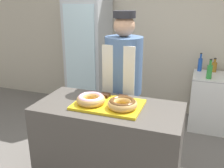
{
  "coord_description": "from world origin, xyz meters",
  "views": [
    {
      "loc": [
        0.74,
        -1.97,
        1.84
      ],
      "look_at": [
        0.0,
        0.1,
        1.1
      ],
      "focal_mm": 40.0,
      "sensor_mm": 36.0,
      "label": 1
    }
  ],
  "objects_px": {
    "bottle_blue": "(200,64)",
    "bottle_green_b": "(209,71)",
    "bottle_amber": "(214,67)",
    "donut_chocolate_glaze": "(122,103)",
    "baker_person": "(123,86)",
    "brownie_back_right": "(122,97)",
    "donut_light_glaze": "(91,99)",
    "serving_tray": "(108,105)",
    "beverage_fridge": "(89,55)",
    "brownie_back_left": "(105,95)"
  },
  "relations": [
    {
      "from": "bottle_blue",
      "to": "bottle_green_b",
      "type": "xyz_separation_m",
      "value": [
        0.13,
        -0.37,
        -0.0
      ]
    },
    {
      "from": "bottle_blue",
      "to": "donut_chocolate_glaze",
      "type": "bearing_deg",
      "value": -107.11
    },
    {
      "from": "bottle_amber",
      "to": "bottle_green_b",
      "type": "relative_size",
      "value": 0.76
    },
    {
      "from": "serving_tray",
      "to": "bottle_green_b",
      "type": "bearing_deg",
      "value": 60.24
    },
    {
      "from": "beverage_fridge",
      "to": "serving_tray",
      "type": "bearing_deg",
      "value": -60.26
    },
    {
      "from": "brownie_back_left",
      "to": "bottle_green_b",
      "type": "height_order",
      "value": "bottle_green_b"
    },
    {
      "from": "serving_tray",
      "to": "bottle_amber",
      "type": "bearing_deg",
      "value": 63.68
    },
    {
      "from": "donut_light_glaze",
      "to": "baker_person",
      "type": "relative_size",
      "value": 0.15
    },
    {
      "from": "baker_person",
      "to": "brownie_back_right",
      "type": "bearing_deg",
      "value": -73.67
    },
    {
      "from": "bottle_blue",
      "to": "bottle_green_b",
      "type": "relative_size",
      "value": 1.0
    },
    {
      "from": "donut_chocolate_glaze",
      "to": "bottle_amber",
      "type": "xyz_separation_m",
      "value": [
        0.81,
        2.0,
        -0.09
      ]
    },
    {
      "from": "donut_chocolate_glaze",
      "to": "bottle_green_b",
      "type": "xyz_separation_m",
      "value": [
        0.74,
        1.61,
        -0.06
      ]
    },
    {
      "from": "beverage_fridge",
      "to": "bottle_amber",
      "type": "xyz_separation_m",
      "value": [
        1.96,
        0.21,
        -0.08
      ]
    },
    {
      "from": "serving_tray",
      "to": "baker_person",
      "type": "relative_size",
      "value": 0.36
    },
    {
      "from": "brownie_back_right",
      "to": "bottle_blue",
      "type": "xyz_separation_m",
      "value": [
        0.67,
        1.78,
        -0.04
      ]
    },
    {
      "from": "serving_tray",
      "to": "bottle_blue",
      "type": "relative_size",
      "value": 2.25
    },
    {
      "from": "donut_light_glaze",
      "to": "bottle_green_b",
      "type": "bearing_deg",
      "value": 57.1
    },
    {
      "from": "donut_chocolate_glaze",
      "to": "baker_person",
      "type": "relative_size",
      "value": 0.15
    },
    {
      "from": "bottle_amber",
      "to": "bottle_blue",
      "type": "distance_m",
      "value": 0.21
    },
    {
      "from": "brownie_back_right",
      "to": "bottle_blue",
      "type": "distance_m",
      "value": 1.91
    },
    {
      "from": "baker_person",
      "to": "beverage_fridge",
      "type": "xyz_separation_m",
      "value": [
        -0.96,
        1.16,
        0.06
      ]
    },
    {
      "from": "serving_tray",
      "to": "brownie_back_right",
      "type": "xyz_separation_m",
      "value": [
        0.09,
        0.15,
        0.03
      ]
    },
    {
      "from": "bottle_green_b",
      "to": "donut_chocolate_glaze",
      "type": "bearing_deg",
      "value": -114.72
    },
    {
      "from": "baker_person",
      "to": "beverage_fridge",
      "type": "height_order",
      "value": "beverage_fridge"
    },
    {
      "from": "bottle_blue",
      "to": "bottle_green_b",
      "type": "height_order",
      "value": "same"
    },
    {
      "from": "bottle_amber",
      "to": "beverage_fridge",
      "type": "bearing_deg",
      "value": -173.97
    },
    {
      "from": "bottle_blue",
      "to": "beverage_fridge",
      "type": "bearing_deg",
      "value": -173.85
    },
    {
      "from": "donut_chocolate_glaze",
      "to": "serving_tray",
      "type": "bearing_deg",
      "value": 161.3
    },
    {
      "from": "donut_chocolate_glaze",
      "to": "brownie_back_right",
      "type": "bearing_deg",
      "value": 107.25
    },
    {
      "from": "donut_light_glaze",
      "to": "donut_chocolate_glaze",
      "type": "bearing_deg",
      "value": 0.0
    },
    {
      "from": "brownie_back_left",
      "to": "beverage_fridge",
      "type": "bearing_deg",
      "value": 119.59
    },
    {
      "from": "donut_chocolate_glaze",
      "to": "brownie_back_left",
      "type": "bearing_deg",
      "value": 140.54
    },
    {
      "from": "beverage_fridge",
      "to": "bottle_green_b",
      "type": "bearing_deg",
      "value": -5.59
    },
    {
      "from": "bottle_blue",
      "to": "bottle_green_b",
      "type": "bearing_deg",
      "value": -70.83
    },
    {
      "from": "beverage_fridge",
      "to": "bottle_amber",
      "type": "height_order",
      "value": "beverage_fridge"
    },
    {
      "from": "brownie_back_left",
      "to": "brownie_back_right",
      "type": "bearing_deg",
      "value": 0.0
    },
    {
      "from": "donut_chocolate_glaze",
      "to": "beverage_fridge",
      "type": "bearing_deg",
      "value": 122.58
    },
    {
      "from": "brownie_back_right",
      "to": "bottle_amber",
      "type": "height_order",
      "value": "bottle_amber"
    },
    {
      "from": "donut_chocolate_glaze",
      "to": "baker_person",
      "type": "xyz_separation_m",
      "value": [
        -0.19,
        0.63,
        -0.07
      ]
    },
    {
      "from": "bottle_amber",
      "to": "bottle_blue",
      "type": "relative_size",
      "value": 0.76
    },
    {
      "from": "donut_light_glaze",
      "to": "brownie_back_right",
      "type": "xyz_separation_m",
      "value": [
        0.24,
        0.2,
        -0.03
      ]
    },
    {
      "from": "donut_light_glaze",
      "to": "bottle_amber",
      "type": "xyz_separation_m",
      "value": [
        1.11,
        2.0,
        -0.09
      ]
    },
    {
      "from": "beverage_fridge",
      "to": "bottle_green_b",
      "type": "relative_size",
      "value": 7.04
    },
    {
      "from": "baker_person",
      "to": "beverage_fridge",
      "type": "bearing_deg",
      "value": 129.53
    },
    {
      "from": "baker_person",
      "to": "bottle_blue",
      "type": "distance_m",
      "value": 1.57
    },
    {
      "from": "beverage_fridge",
      "to": "brownie_back_right",
      "type": "bearing_deg",
      "value": -55.81
    },
    {
      "from": "bottle_green_b",
      "to": "donut_light_glaze",
      "type": "bearing_deg",
      "value": -122.9
    },
    {
      "from": "serving_tray",
      "to": "donut_chocolate_glaze",
      "type": "xyz_separation_m",
      "value": [
        0.15,
        -0.05,
        0.05
      ]
    },
    {
      "from": "brownie_back_right",
      "to": "bottle_green_b",
      "type": "distance_m",
      "value": 1.62
    },
    {
      "from": "donut_chocolate_glaze",
      "to": "donut_light_glaze",
      "type": "bearing_deg",
      "value": 180.0
    }
  ]
}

